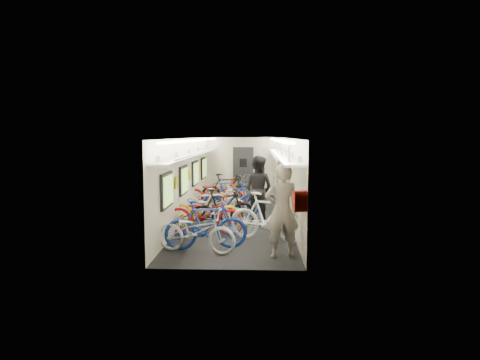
# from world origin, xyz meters

# --- Properties ---
(train_car_shell) EXTENTS (10.00, 10.00, 10.00)m
(train_car_shell) POSITION_xyz_m (-0.36, 0.71, 1.66)
(train_car_shell) COLOR black
(train_car_shell) RESTS_ON ground
(bicycle_0) EXTENTS (1.87, 1.05, 0.93)m
(bicycle_0) POSITION_xyz_m (-0.71, -3.86, 0.47)
(bicycle_0) COLOR silver
(bicycle_0) RESTS_ON ground
(bicycle_1) EXTENTS (1.88, 0.84, 1.09)m
(bicycle_1) POSITION_xyz_m (-0.52, -3.59, 0.54)
(bicycle_1) COLOR #183895
(bicycle_1) RESTS_ON ground
(bicycle_2) EXTENTS (2.06, 0.97, 1.04)m
(bicycle_2) POSITION_xyz_m (-0.73, -2.21, 0.52)
(bicycle_2) COLOR maroon
(bicycle_2) RESTS_ON ground
(bicycle_3) EXTENTS (1.91, 1.24, 1.12)m
(bicycle_3) POSITION_xyz_m (-0.32, -1.69, 0.56)
(bicycle_3) COLOR black
(bicycle_3) RESTS_ON ground
(bicycle_4) EXTENTS (2.05, 0.99, 1.03)m
(bicycle_4) POSITION_xyz_m (-0.79, -1.57, 0.52)
(bicycle_4) COLOR gold
(bicycle_4) RESTS_ON ground
(bicycle_5) EXTENTS (1.72, 1.07, 1.00)m
(bicycle_5) POSITION_xyz_m (-0.49, -0.69, 0.50)
(bicycle_5) COLOR silver
(bicycle_5) RESTS_ON ground
(bicycle_6) EXTENTS (1.96, 1.04, 0.98)m
(bicycle_6) POSITION_xyz_m (-0.77, -0.00, 0.49)
(bicycle_6) COLOR #B6B7BB
(bicycle_6) RESTS_ON ground
(bicycle_7) EXTENTS (1.87, 0.82, 1.08)m
(bicycle_7) POSITION_xyz_m (-0.21, 0.02, 0.54)
(bicycle_7) COLOR navy
(bicycle_7) RESTS_ON ground
(bicycle_8) EXTENTS (2.19, 1.03, 1.11)m
(bicycle_8) POSITION_xyz_m (-0.80, 1.27, 0.55)
(bicycle_8) COLOR #9F1D11
(bicycle_8) RESTS_ON ground
(bicycle_9) EXTENTS (1.97, 1.12, 1.14)m
(bicycle_9) POSITION_xyz_m (-0.49, 2.31, 0.57)
(bicycle_9) COLOR black
(bicycle_9) RESTS_ON ground
(bicycle_10) EXTENTS (1.86, 1.15, 0.92)m
(bicycle_10) POSITION_xyz_m (-0.63, 2.81, 0.46)
(bicycle_10) COLOR orange
(bicycle_10) RESTS_ON ground
(bicycle_11) EXTENTS (1.98, 1.22, 1.15)m
(bicycle_11) POSITION_xyz_m (0.83, -2.80, 0.58)
(bicycle_11) COLOR white
(bicycle_11) RESTS_ON ground
(bicycle_12) EXTENTS (1.99, 1.15, 0.99)m
(bicycle_12) POSITION_xyz_m (-0.32, 3.55, 0.49)
(bicycle_12) COLOR #5D5C61
(bicycle_12) RESTS_ON ground
(bicycle_14) EXTENTS (1.94, 1.29, 0.96)m
(bicycle_14) POSITION_xyz_m (-0.42, 4.07, 0.48)
(bicycle_14) COLOR slate
(bicycle_14) RESTS_ON ground
(passenger_near) EXTENTS (0.78, 0.58, 1.93)m
(passenger_near) POSITION_xyz_m (1.09, -4.13, 0.96)
(passenger_near) COLOR gray
(passenger_near) RESTS_ON ground
(passenger_mid) EXTENTS (1.17, 1.09, 1.91)m
(passenger_mid) POSITION_xyz_m (0.61, -0.60, 0.95)
(passenger_mid) COLOR black
(passenger_mid) RESTS_ON ground
(backpack) EXTENTS (0.29, 0.20, 0.38)m
(backpack) POSITION_xyz_m (1.38, -4.90, 1.28)
(backpack) COLOR #A91D10
(backpack) RESTS_ON passenger_near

